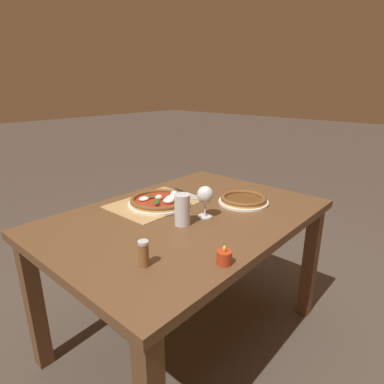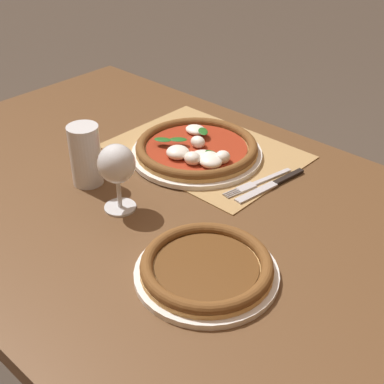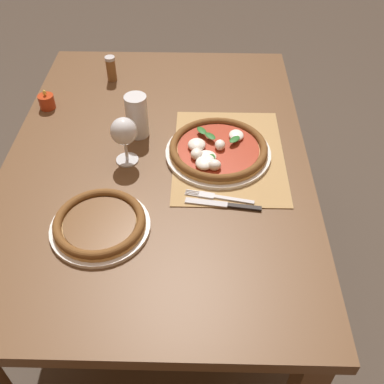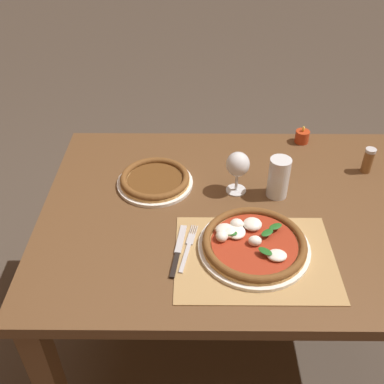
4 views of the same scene
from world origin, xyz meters
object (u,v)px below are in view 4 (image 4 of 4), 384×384
(wine_glass, at_px, (238,166))
(pizza_far, at_px, (155,180))
(pint_glass, at_px, (278,178))
(votive_candle, at_px, (302,137))
(fork, at_px, (188,247))
(knife, at_px, (178,250))
(pepper_shaker, at_px, (368,160))
(pizza_near, at_px, (253,243))

(wine_glass, bearing_deg, pizza_far, 172.83)
(pint_glass, bearing_deg, votive_candle, 66.47)
(fork, distance_m, knife, 0.03)
(knife, height_order, pepper_shaker, pepper_shaker)
(votive_candle, relative_size, pepper_shaker, 0.74)
(pint_glass, distance_m, fork, 0.40)
(fork, height_order, votive_candle, votive_candle)
(pizza_far, xyz_separation_m, pepper_shaker, (0.77, 0.08, 0.03))
(pepper_shaker, bearing_deg, pizza_near, -138.51)
(wine_glass, relative_size, knife, 0.72)
(pizza_far, height_order, pint_glass, pint_glass)
(pizza_far, relative_size, fork, 1.34)
(pizza_near, bearing_deg, pint_glass, 67.79)
(knife, bearing_deg, wine_glass, 56.91)
(fork, bearing_deg, wine_glass, 60.18)
(votive_candle, xyz_separation_m, pepper_shaker, (0.20, -0.20, 0.03))
(pizza_far, height_order, pepper_shaker, pepper_shaker)
(pizza_near, height_order, pint_glass, pint_glass)
(pepper_shaker, bearing_deg, knife, -148.53)
(knife, bearing_deg, pepper_shaker, 31.47)
(knife, xyz_separation_m, votive_candle, (0.48, 0.62, 0.02))
(pint_glass, bearing_deg, knife, -140.27)
(fork, relative_size, knife, 0.93)
(pint_glass, relative_size, knife, 0.67)
(pizza_near, bearing_deg, pepper_shaker, 41.49)
(pizza_near, distance_m, wine_glass, 0.29)
(wine_glass, height_order, fork, wine_glass)
(pint_glass, height_order, fork, pint_glass)
(fork, distance_m, pepper_shaker, 0.76)
(pizza_near, xyz_separation_m, votive_candle, (0.26, 0.60, -0.00))
(pizza_far, relative_size, pint_glass, 1.85)
(wine_glass, height_order, pepper_shaker, wine_glass)
(pizza_far, xyz_separation_m, fork, (0.12, -0.32, -0.01))
(pepper_shaker, bearing_deg, pint_glass, -157.98)
(pizza_far, bearing_deg, fork, -69.10)
(fork, height_order, knife, knife)
(pizza_far, relative_size, pepper_shaker, 2.76)
(pint_glass, height_order, knife, pint_glass)
(pizza_far, xyz_separation_m, wine_glass, (0.28, -0.04, 0.09))
(pint_glass, bearing_deg, pizza_far, 172.41)
(wine_glass, bearing_deg, pint_glass, -8.47)
(pizza_near, distance_m, knife, 0.22)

